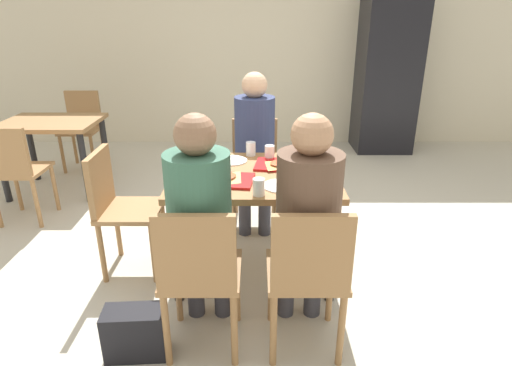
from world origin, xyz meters
TOP-DOWN VIEW (x-y plane):
  - ground_plane at (0.00, 0.00)m, footprint 10.00×10.00m
  - back_wall at (0.00, 3.20)m, footprint 10.00×0.10m
  - main_table at (0.00, 0.00)m, footprint 1.07×0.85m
  - chair_near_left at (-0.27, -0.81)m, footprint 0.40×0.40m
  - chair_near_right at (0.27, -0.81)m, footprint 0.40×0.40m
  - chair_far_side at (0.00, 0.81)m, footprint 0.40×0.40m
  - chair_left_end at (-0.92, 0.00)m, footprint 0.40×0.40m
  - person_in_red at (-0.27, -0.67)m, footprint 0.32×0.42m
  - person_in_brown_jacket at (0.27, -0.67)m, footprint 0.32×0.42m
  - person_far_side at (-0.00, 0.67)m, footprint 0.32×0.42m
  - tray_red_near at (-0.19, -0.15)m, footprint 0.39×0.30m
  - tray_red_far at (0.19, 0.13)m, footprint 0.39×0.31m
  - paper_plate_center at (-0.16, 0.23)m, footprint 0.22×0.22m
  - paper_plate_near_edge at (0.16, -0.23)m, footprint 0.22×0.22m
  - pizza_slice_a at (-0.18, -0.15)m, footprint 0.28×0.29m
  - pizza_slice_b at (0.17, 0.11)m, footprint 0.25×0.26m
  - plastic_cup_a at (-0.03, 0.36)m, footprint 0.07×0.07m
  - plastic_cup_b at (0.03, -0.36)m, footprint 0.07×0.07m
  - plastic_cup_c at (-0.43, 0.06)m, footprint 0.07×0.07m
  - plastic_cup_d at (0.11, 0.28)m, footprint 0.07×0.07m
  - soda_can at (0.46, 0.02)m, footprint 0.07×0.07m
  - condiment_bottle at (-0.35, 0.23)m, footprint 0.06×0.06m
  - foil_bundle at (-0.46, -0.02)m, footprint 0.10×0.10m
  - handbag at (-0.62, -0.83)m, footprint 0.33×0.18m
  - drink_fridge at (1.66, 2.85)m, footprint 0.70×0.60m
  - background_table at (-1.98, 1.43)m, footprint 0.90×0.70m
  - background_chair_near at (-1.98, 0.70)m, footprint 0.40×0.40m
  - background_chair_far at (-1.98, 2.16)m, footprint 0.40×0.40m

SIDE VIEW (x-z plane):
  - ground_plane at x=0.00m, z-range -0.02..0.00m
  - handbag at x=-0.62m, z-range 0.00..0.28m
  - chair_near_left at x=-0.27m, z-range 0.08..0.94m
  - chair_near_right at x=0.27m, z-range 0.08..0.94m
  - chair_far_side at x=0.00m, z-range 0.08..0.94m
  - chair_left_end at x=-0.92m, z-range 0.08..0.94m
  - background_chair_near at x=-1.98m, z-range 0.08..0.94m
  - background_chair_far at x=-1.98m, z-range 0.08..0.94m
  - background_table at x=-1.98m, z-range 0.24..0.96m
  - main_table at x=0.00m, z-range 0.26..0.99m
  - paper_plate_center at x=-0.16m, z-range 0.72..0.73m
  - paper_plate_near_edge at x=0.16m, z-range 0.72..0.73m
  - tray_red_near at x=-0.19m, z-range 0.72..0.74m
  - tray_red_far at x=0.19m, z-range 0.72..0.74m
  - pizza_slice_b at x=0.17m, z-range 0.74..0.76m
  - pizza_slice_a at x=-0.18m, z-range 0.74..0.76m
  - person_in_red at x=-0.27m, z-range 0.12..1.39m
  - person_in_brown_jacket at x=0.27m, z-range 0.12..1.39m
  - person_far_side at x=0.00m, z-range 0.12..1.39m
  - plastic_cup_a at x=-0.03m, z-range 0.72..0.82m
  - plastic_cup_b at x=0.03m, z-range 0.72..0.82m
  - plastic_cup_c at x=-0.43m, z-range 0.72..0.82m
  - plastic_cup_d at x=0.11m, z-range 0.72..0.82m
  - foil_bundle at x=-0.46m, z-range 0.72..0.82m
  - soda_can at x=0.46m, z-range 0.72..0.84m
  - condiment_bottle at x=-0.35m, z-range 0.72..0.88m
  - drink_fridge at x=1.66m, z-range 0.00..1.90m
  - back_wall at x=0.00m, z-range 0.00..2.80m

